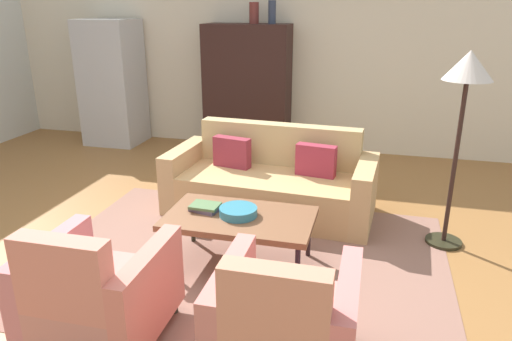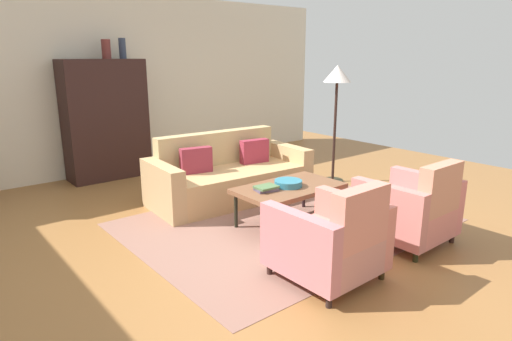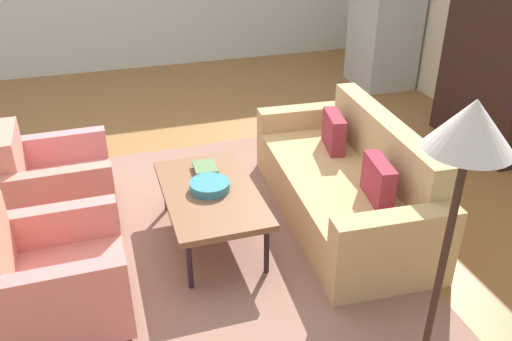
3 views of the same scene
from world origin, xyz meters
name	(u,v)px [view 1 (image 1 of 3)]	position (x,y,z in m)	size (l,w,h in m)	color
ground_plane	(184,260)	(0.00, 0.00, 0.00)	(10.13, 10.13, 0.00)	#986536
wall_back	(276,52)	(0.00, 3.61, 1.40)	(8.44, 0.12, 2.80)	beige
area_rug	(242,260)	(0.48, 0.12, 0.00)	(3.40, 2.60, 0.01)	#8D6355
couch	(272,183)	(0.49, 1.25, 0.29)	(2.15, 1.03, 0.86)	tan
coffee_table	(240,220)	(0.48, 0.07, 0.41)	(1.20, 0.70, 0.44)	black
armchair_left	(95,297)	(-0.12, -1.10, 0.34)	(0.81, 0.81, 0.88)	#36201C
armchair_right	(284,328)	(1.08, -1.10, 0.34)	(0.80, 0.80, 0.88)	#292911
fruit_bowl	(238,212)	(0.47, 0.07, 0.48)	(0.31, 0.31, 0.07)	teal
book_stack	(205,207)	(0.18, 0.10, 0.47)	(0.26, 0.21, 0.05)	#564D63
cabinet	(247,89)	(-0.33, 3.27, 0.90)	(1.20, 0.51, 1.80)	black
vase_tall	(254,13)	(-0.23, 3.26, 1.94)	(0.13, 0.13, 0.28)	maroon
vase_round	(272,12)	(0.02, 3.26, 1.95)	(0.11, 0.11, 0.30)	#2D364B
refrigerator	(112,83)	(-2.43, 3.16, 0.93)	(0.80, 0.73, 1.85)	#B7BABF
floor_lamp	(466,85)	(2.18, 0.89, 1.44)	(0.40, 0.40, 1.72)	black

